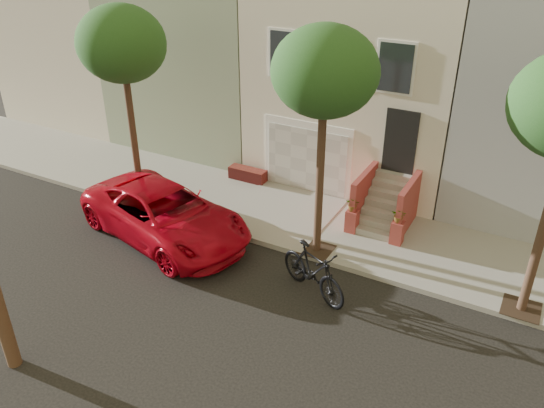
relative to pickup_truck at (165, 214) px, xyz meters
The scene contains 7 objects.
ground 4.30m from the pickup_truck, 37.35° to the right, with size 90.00×90.00×0.00m, color black.
sidewalk 4.42m from the pickup_truck, 39.61° to the left, with size 40.00×3.70×0.15m, color gray.
house_row 9.68m from the pickup_truck, 68.69° to the left, with size 33.10×11.70×7.00m.
tree_left 5.12m from the pickup_truck, 148.04° to the left, with size 2.70×2.57×6.30m.
tree_mid 6.38m from the pickup_truck, 16.99° to the left, with size 2.70×2.57×6.30m.
pickup_truck is the anchor object (origin of this frame).
motorcycle 5.05m from the pickup_truck, ahead, with size 0.65×2.32×1.39m, color black.
Camera 1 is at (6.14, -8.17, 8.72)m, focal length 35.73 mm.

